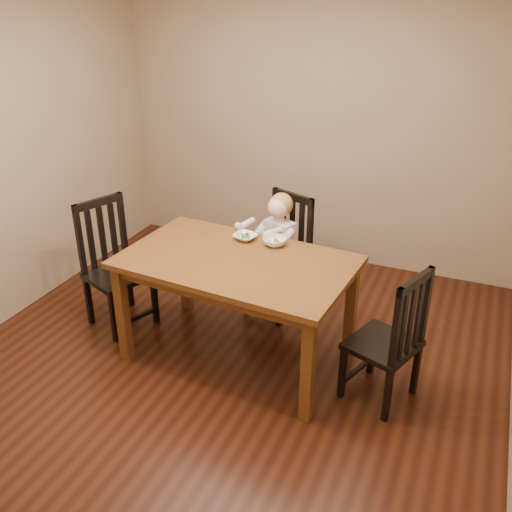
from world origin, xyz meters
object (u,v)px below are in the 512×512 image
at_px(chair_child, 282,257).
at_px(chair_left, 114,267).
at_px(bowl_veg, 275,242).
at_px(bowl_peas, 245,237).
at_px(dining_table, 237,271).
at_px(toddler, 278,243).
at_px(chair_right, 390,341).

bearing_deg(chair_child, chair_left, 52.20).
relative_size(chair_child, bowl_veg, 5.72).
height_order(chair_left, bowl_peas, chair_left).
distance_m(dining_table, toddler, 0.75).
distance_m(dining_table, chair_right, 1.18).
distance_m(dining_table, chair_left, 1.15).
bearing_deg(chair_right, toddler, 73.46).
bearing_deg(chair_left, toddler, 142.43).
bearing_deg(chair_child, toddler, 90.00).
relative_size(dining_table, bowl_peas, 10.01).
distance_m(chair_child, bowl_peas, 0.59).
bearing_deg(toddler, bowl_peas, 94.32).
relative_size(toddler, bowl_veg, 3.17).
height_order(chair_right, bowl_peas, chair_right).
relative_size(chair_child, bowl_peas, 6.01).
xyz_separation_m(chair_right, toddler, (-1.11, 0.82, 0.16)).
distance_m(chair_left, chair_right, 2.28).
height_order(chair_left, bowl_veg, chair_left).
distance_m(chair_child, chair_left, 1.40).
bearing_deg(dining_table, bowl_veg, 64.06).
bearing_deg(chair_left, dining_table, 108.98).
bearing_deg(chair_left, chair_right, 108.58).
bearing_deg(toddler, chair_right, 163.87).
distance_m(chair_left, toddler, 1.36).
bearing_deg(dining_table, bowl_peas, 103.59).
bearing_deg(chair_right, bowl_peas, 91.29).
xyz_separation_m(toddler, bowl_veg, (0.13, -0.41, 0.21)).
relative_size(chair_child, toddler, 1.80).
height_order(chair_right, bowl_veg, chair_right).
relative_size(chair_child, chair_left, 0.97).
bearing_deg(toddler, dining_table, 107.58).
bearing_deg(bowl_veg, bowl_peas, 178.89).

